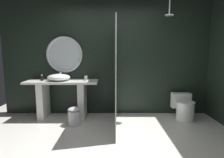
{
  "coord_description": "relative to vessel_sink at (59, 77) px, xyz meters",
  "views": [
    {
      "loc": [
        0.1,
        -2.36,
        1.43
      ],
      "look_at": [
        0.09,
        0.92,
        0.95
      ],
      "focal_mm": 29.45,
      "sensor_mm": 36.0,
      "label": 1
    }
  ],
  "objects": [
    {
      "name": "ground_plane",
      "position": [
        1.04,
        -1.52,
        -0.9
      ],
      "size": [
        5.76,
        5.76,
        0.0
      ],
      "primitive_type": "plane",
      "color": "silver"
    },
    {
      "name": "waste_bin",
      "position": [
        0.39,
        -0.39,
        -0.72
      ],
      "size": [
        0.24,
        0.24,
        0.36
      ],
      "color": "silver",
      "rests_on": "ground_plane"
    },
    {
      "name": "vanity_counter",
      "position": [
        0.06,
        0.04,
        -0.4
      ],
      "size": [
        1.54,
        0.55,
        0.83
      ],
      "color": "silver",
      "rests_on": "ground_plane"
    },
    {
      "name": "soap_dispenser",
      "position": [
        -0.37,
        0.01,
        -0.02
      ],
      "size": [
        0.06,
        0.06,
        0.13
      ],
      "color": "black",
      "rests_on": "vanity_counter"
    },
    {
      "name": "toilet",
      "position": [
        2.68,
        -0.05,
        -0.65
      ],
      "size": [
        0.41,
        0.55,
        0.53
      ],
      "color": "white",
      "rests_on": "ground_plane"
    },
    {
      "name": "tumbler_cup",
      "position": [
        0.58,
        -0.01,
        -0.02
      ],
      "size": [
        0.06,
        0.06,
        0.11
      ],
      "primitive_type": "cylinder",
      "color": "silver",
      "rests_on": "vanity_counter"
    },
    {
      "name": "rain_shower_head",
      "position": [
        2.28,
        -0.08,
        1.3
      ],
      "size": [
        0.17,
        0.17,
        0.35
      ],
      "color": "silver"
    },
    {
      "name": "vessel_sink",
      "position": [
        0.0,
        0.0,
        0.0
      ],
      "size": [
        0.49,
        0.4,
        0.17
      ],
      "color": "white",
      "rests_on": "vanity_counter"
    },
    {
      "name": "shower_glass_panel",
      "position": [
        1.2,
        -0.41,
        0.1
      ],
      "size": [
        0.02,
        1.48,
        2.0
      ],
      "primitive_type": "cube",
      "color": "silver",
      "rests_on": "ground_plane"
    },
    {
      "name": "round_wall_mirror",
      "position": [
        0.06,
        0.29,
        0.48
      ],
      "size": [
        0.82,
        0.05,
        0.82
      ],
      "color": "silver"
    },
    {
      "name": "back_wall_panel",
      "position": [
        1.04,
        0.38,
        0.4
      ],
      "size": [
        4.8,
        0.1,
        2.6
      ],
      "primitive_type": "cube",
      "color": "black",
      "rests_on": "ground_plane"
    }
  ]
}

